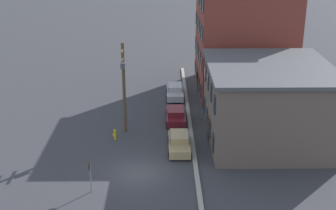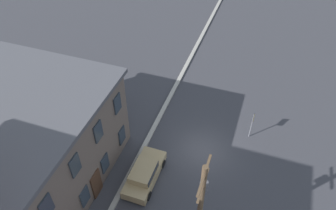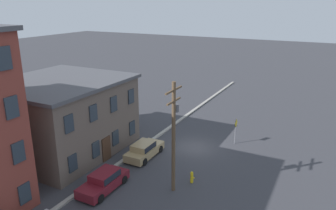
# 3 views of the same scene
# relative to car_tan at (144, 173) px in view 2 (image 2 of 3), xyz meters

# --- Properties ---
(ground_plane) EXTENTS (200.00, 200.00, 0.00)m
(ground_plane) POSITION_rel_car_tan_xyz_m (4.08, -3.30, -0.75)
(ground_plane) COLOR #38383D
(kerb_strip) EXTENTS (56.00, 0.36, 0.16)m
(kerb_strip) POSITION_rel_car_tan_xyz_m (4.08, 1.20, -0.67)
(kerb_strip) COLOR #9E998E
(kerb_strip) RESTS_ON ground_plane
(apartment_midblock) EXTENTS (11.68, 10.63, 6.86)m
(apartment_midblock) POSITION_rel_car_tan_xyz_m (-2.11, 7.76, 2.70)
(apartment_midblock) COLOR #66564C
(apartment_midblock) RESTS_ON ground_plane
(car_tan) EXTENTS (4.40, 1.92, 1.43)m
(car_tan) POSITION_rel_car_tan_xyz_m (0.00, 0.00, 0.00)
(car_tan) COLOR tan
(car_tan) RESTS_ON ground_plane
(caution_sign) EXTENTS (0.94, 0.08, 2.65)m
(caution_sign) POSITION_rel_car_tan_xyz_m (6.74, -6.55, 1.02)
(caution_sign) COLOR slate
(caution_sign) RESTS_ON ground_plane
(utility_pole) EXTENTS (2.40, 0.44, 8.46)m
(utility_pole) POSITION_rel_car_tan_xyz_m (-3.72, -4.87, 4.01)
(utility_pole) COLOR brown
(utility_pole) RESTS_ON ground_plane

